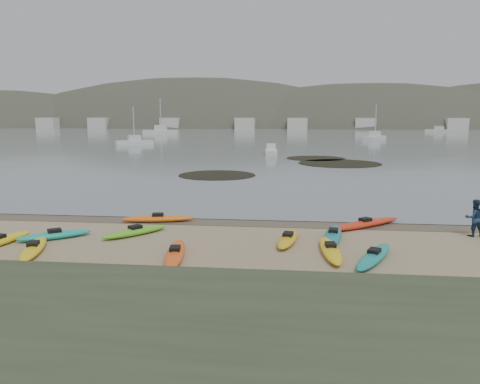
# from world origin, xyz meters

# --- Properties ---
(ground) EXTENTS (600.00, 600.00, 0.00)m
(ground) POSITION_xyz_m (0.00, 0.00, 0.00)
(ground) COLOR tan
(ground) RESTS_ON ground
(wet_sand) EXTENTS (60.00, 60.00, 0.00)m
(wet_sand) POSITION_xyz_m (0.00, -0.30, 0.00)
(wet_sand) COLOR brown
(wet_sand) RESTS_ON ground
(water) EXTENTS (1200.00, 1200.00, 0.00)m
(water) POSITION_xyz_m (0.00, 300.00, 0.01)
(water) COLOR slate
(water) RESTS_ON ground
(kayaks) EXTENTS (23.10, 9.64, 0.34)m
(kayaks) POSITION_xyz_m (0.10, -4.16, 0.17)
(kayaks) COLOR #1CAD9E
(kayaks) RESTS_ON ground
(person_east) EXTENTS (0.90, 0.75, 1.70)m
(person_east) POSITION_xyz_m (10.89, -2.02, 0.85)
(person_east) COLOR navy
(person_east) RESTS_ON ground
(kelp_mats) EXTENTS (20.06, 24.25, 0.04)m
(kelp_mats) POSITION_xyz_m (4.15, 27.62, 0.03)
(kelp_mats) COLOR black
(kelp_mats) RESTS_ON water
(moored_boats) EXTENTS (86.20, 85.54, 1.32)m
(moored_boats) POSITION_xyz_m (-4.52, 88.29, 0.55)
(moored_boats) COLOR silver
(moored_boats) RESTS_ON ground
(far_hills) EXTENTS (550.00, 135.00, 80.00)m
(far_hills) POSITION_xyz_m (39.38, 193.97, -15.93)
(far_hills) COLOR #384235
(far_hills) RESTS_ON ground
(far_town) EXTENTS (199.00, 5.00, 4.00)m
(far_town) POSITION_xyz_m (6.00, 145.00, 2.00)
(far_town) COLOR beige
(far_town) RESTS_ON ground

